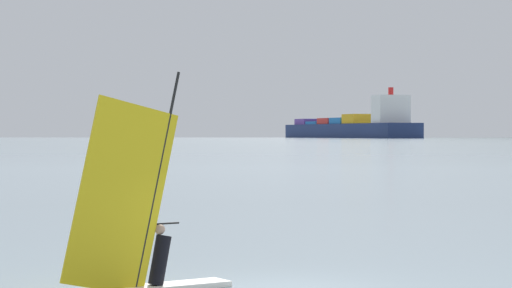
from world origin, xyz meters
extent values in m
cube|color=white|center=(-2.04, -0.94, 0.06)|extent=(1.88, 2.40, 0.12)
cylinder|color=black|center=(-2.26, -1.28, 2.33)|extent=(0.62, 0.93, 4.43)
cube|color=yellow|center=(-2.70, -1.99, 1.97)|extent=(1.44, 2.25, 4.11)
cylinder|color=black|center=(-2.48, -1.63, 1.38)|extent=(1.01, 1.57, 0.04)
cylinder|color=black|center=(-2.23, -1.24, 0.63)|extent=(0.55, 0.61, 1.07)
sphere|color=tan|center=(-2.23, -1.24, 1.27)|extent=(0.22, 0.22, 0.22)
cube|color=navy|center=(-287.25, 814.84, 5.92)|extent=(164.96, 163.40, 11.85)
cube|color=silver|center=(-232.78, 761.07, 22.72)|extent=(29.84, 29.94, 21.75)
cylinder|color=red|center=(-232.78, 761.07, 36.60)|extent=(4.00, 4.00, 6.00)
cube|color=gold|center=(-267.25, 795.09, 15.75)|extent=(35.44, 35.49, 7.80)
cube|color=#1E66AD|center=(-285.02, 812.64, 14.45)|extent=(35.44, 35.49, 5.20)
cube|color=red|center=(-302.80, 830.19, 14.45)|extent=(35.44, 35.49, 5.20)
cube|color=#1E66AD|center=(-320.57, 847.74, 13.15)|extent=(35.44, 35.49, 2.60)
cube|color=#59388C|center=(-338.35, 865.29, 14.45)|extent=(35.44, 35.49, 5.20)
camera|label=1|loc=(8.53, -20.01, 3.24)|focal=73.25mm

